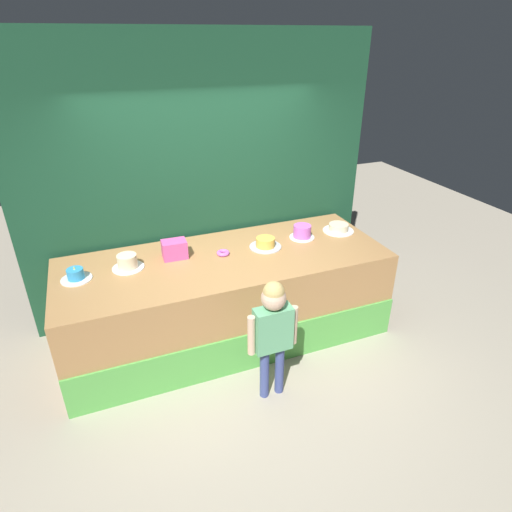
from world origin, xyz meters
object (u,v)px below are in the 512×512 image
(pink_box, at_px, (175,249))
(donut, at_px, (223,253))
(cake_far_left, at_px, (76,275))
(cake_left, at_px, (127,262))
(child_figure, at_px, (273,325))
(cake_center, at_px, (265,243))
(cake_right, at_px, (302,232))
(cake_far_right, at_px, (338,228))

(pink_box, height_order, donut, pink_box)
(donut, height_order, cake_far_left, cake_far_left)
(pink_box, distance_m, cake_left, 0.47)
(cake_left, bearing_deg, child_figure, -47.87)
(cake_center, distance_m, cake_right, 0.48)
(cake_center, bearing_deg, pink_box, 172.77)
(child_figure, bearing_deg, cake_far_left, 143.90)
(cake_right, bearing_deg, cake_left, -179.89)
(child_figure, relative_size, cake_left, 3.90)
(cake_center, bearing_deg, donut, -179.89)
(child_figure, xyz_separation_m, cake_right, (0.85, 1.14, 0.25))
(donut, relative_size, cake_center, 0.39)
(cake_far_left, height_order, cake_right, cake_right)
(donut, height_order, cake_right, cake_right)
(cake_far_left, bearing_deg, child_figure, -36.10)
(cake_far_left, relative_size, cake_right, 1.01)
(child_figure, height_order, cake_far_right, child_figure)
(pink_box, distance_m, cake_center, 0.95)
(cake_left, distance_m, cake_right, 1.88)
(cake_far_left, bearing_deg, cake_far_right, 1.10)
(child_figure, distance_m, donut, 1.09)
(donut, bearing_deg, child_figure, -85.15)
(cake_far_left, xyz_separation_m, cake_right, (2.35, 0.05, 0.02))
(pink_box, distance_m, cake_far_right, 1.88)
(cake_far_left, distance_m, cake_right, 2.35)
(pink_box, relative_size, cake_far_right, 0.69)
(cake_far_left, bearing_deg, cake_right, 1.19)
(child_figure, distance_m, cake_center, 1.16)
(cake_far_left, bearing_deg, cake_center, -0.65)
(donut, bearing_deg, cake_right, 4.32)
(pink_box, xyz_separation_m, cake_far_right, (1.88, -0.04, -0.05))
(cake_left, bearing_deg, cake_far_left, -174.53)
(cake_far_left, bearing_deg, pink_box, 5.94)
(child_figure, relative_size, donut, 9.08)
(cake_far_left, distance_m, cake_left, 0.47)
(cake_center, distance_m, cake_far_right, 0.94)
(pink_box, xyz_separation_m, cake_far_left, (-0.94, -0.10, -0.05))
(child_figure, relative_size, cake_far_left, 4.25)
(cake_far_left, height_order, cake_left, same)
(cake_right, bearing_deg, cake_far_right, 0.68)
(cake_left, bearing_deg, cake_center, -2.70)
(cake_far_left, bearing_deg, cake_left, 5.47)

